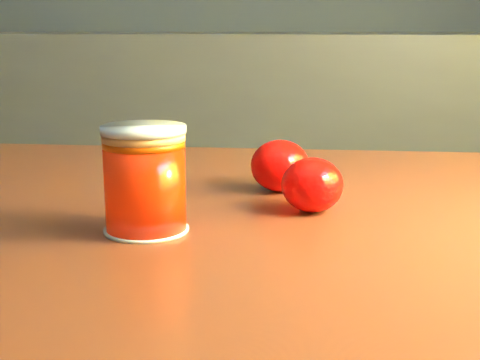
# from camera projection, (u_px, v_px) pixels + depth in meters

# --- Properties ---
(kitchen_counter) EXTENTS (3.15, 0.60, 0.90)m
(kitchen_counter) POSITION_uv_depth(u_px,v_px,m) (24.00, 184.00, 2.03)
(kitchen_counter) COLOR #434347
(kitchen_counter) RESTS_ON ground
(table) EXTENTS (0.98, 0.69, 0.74)m
(table) POSITION_uv_depth(u_px,v_px,m) (250.00, 292.00, 0.72)
(table) COLOR brown
(table) RESTS_ON ground
(juice_glass) EXTENTS (0.08, 0.08, 0.10)m
(juice_glass) POSITION_uv_depth(u_px,v_px,m) (145.00, 180.00, 0.61)
(juice_glass) COLOR red
(juice_glass) RESTS_ON table
(orange_front) EXTENTS (0.08, 0.08, 0.06)m
(orange_front) POSITION_uv_depth(u_px,v_px,m) (312.00, 185.00, 0.68)
(orange_front) COLOR #FF0F05
(orange_front) RESTS_ON table
(orange_back) EXTENTS (0.09, 0.09, 0.06)m
(orange_back) POSITION_uv_depth(u_px,v_px,m) (280.00, 166.00, 0.76)
(orange_back) COLOR #FF0F05
(orange_back) RESTS_ON table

